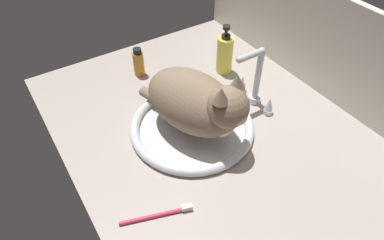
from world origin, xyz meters
The scene contains 8 objects.
countertop centered at (0.00, 0.00, 1.50)cm, with size 109.48×82.56×3.00cm, color #ADA399.
backsplash_wall centered at (0.00, 42.48, 17.94)cm, with size 109.48×2.40×35.89cm, color silver.
sink_basin centered at (-1.59, -4.49, 4.21)cm, with size 37.23×37.23×2.73cm.
faucet centered at (-1.59, 18.98, 11.04)cm, with size 16.61×11.41×20.47cm.
cat centered at (0.63, -3.79, 14.84)cm, with size 38.02×25.91×21.31cm.
amber_bottle centered at (-35.67, -5.03, 7.96)cm, with size 3.85×3.85×10.62cm.
soap_pump_bottle centered at (-21.16, 21.74, 10.12)cm, with size 5.69×5.69×18.01cm.
toothbrush centered at (18.89, -27.32, 3.62)cm, with size 6.61×17.25×1.70cm.
Camera 1 is at (60.94, -44.58, 77.47)cm, focal length 32.50 mm.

